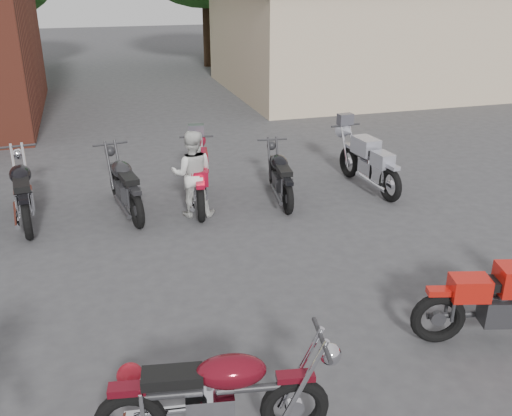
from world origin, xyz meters
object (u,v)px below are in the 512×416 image
object	(u,v)px
row_bike_6	(368,159)
row_bike_2	(22,188)
helmet	(130,375)
row_bike_5	(280,173)
row_bike_4	(199,174)
row_bike_3	(124,181)
vintage_motorcycle	(218,390)
person_light	(192,174)
sportbike	(509,297)

from	to	relation	value
row_bike_6	row_bike_2	bearing A→B (deg)	82.76
helmet	row_bike_5	size ratio (longest dim) A/B	0.15
row_bike_4	row_bike_6	size ratio (longest dim) A/B	0.99
row_bike_3	row_bike_5	bearing A→B (deg)	-103.57
vintage_motorcycle	row_bike_6	size ratio (longest dim) A/B	0.98
person_light	row_bike_5	world-z (taller)	person_light
person_light	row_bike_4	bearing A→B (deg)	-100.06
row_bike_2	row_bike_4	xyz separation A→B (m)	(3.09, -0.12, -0.02)
person_light	vintage_motorcycle	bearing A→B (deg)	95.44
row_bike_2	row_bike_3	world-z (taller)	row_bike_2
sportbike	row_bike_5	world-z (taller)	sportbike
row_bike_3	row_bike_6	bearing A→B (deg)	-100.57
helmet	row_bike_5	xyz separation A→B (m)	(3.25, 4.65, 0.42)
helmet	person_light	bearing A→B (deg)	70.86
row_bike_2	helmet	bearing A→B (deg)	-170.91
row_bike_4	sportbike	bearing A→B (deg)	-144.60
sportbike	row_bike_5	xyz separation A→B (m)	(-1.06, 5.09, -0.05)
vintage_motorcycle	sportbike	distance (m)	3.63
helmet	row_bike_2	bearing A→B (deg)	105.38
sportbike	row_bike_2	world-z (taller)	row_bike_2
vintage_motorcycle	helmet	xyz separation A→B (m)	(-0.73, 1.03, -0.47)
vintage_motorcycle	person_light	size ratio (longest dim) A/B	1.33
row_bike_4	row_bike_3	bearing A→B (deg)	98.40
vintage_motorcycle	row_bike_6	world-z (taller)	row_bike_6
helmet	row_bike_3	world-z (taller)	row_bike_3
helmet	sportbike	bearing A→B (deg)	-5.88
person_light	row_bike_3	distance (m)	1.27
row_bike_4	row_bike_6	xyz separation A→B (m)	(3.43, -0.08, 0.01)
row_bike_3	row_bike_5	distance (m)	2.90
vintage_motorcycle	row_bike_5	xyz separation A→B (m)	(2.53, 5.68, -0.06)
sportbike	row_bike_4	bearing A→B (deg)	131.04
row_bike_5	row_bike_6	bearing A→B (deg)	-79.29
vintage_motorcycle	row_bike_3	xyz separation A→B (m)	(-0.37, 5.89, -0.01)
vintage_motorcycle	row_bike_4	world-z (taller)	row_bike_4
helmet	row_bike_5	world-z (taller)	row_bike_5
vintage_motorcycle	row_bike_2	distance (m)	6.35
helmet	row_bike_5	distance (m)	5.69
vintage_motorcycle	row_bike_3	distance (m)	5.90
row_bike_4	row_bike_5	xyz separation A→B (m)	(1.53, -0.19, -0.06)
helmet	row_bike_3	bearing A→B (deg)	85.77
sportbike	row_bike_2	size ratio (longest dim) A/B	0.96
vintage_motorcycle	row_bike_3	bearing A→B (deg)	103.14
helmet	row_bike_6	distance (m)	7.03
vintage_motorcycle	person_light	world-z (taller)	person_light
person_light	row_bike_2	world-z (taller)	person_light
helmet	row_bike_4	distance (m)	5.16
helmet	person_light	world-z (taller)	person_light
sportbike	row_bike_2	distance (m)	7.84
row_bike_5	row_bike_4	bearing A→B (deg)	90.25
person_light	row_bike_6	bearing A→B (deg)	-160.41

